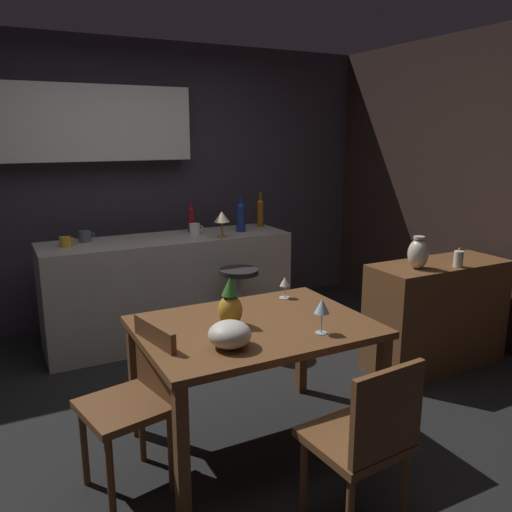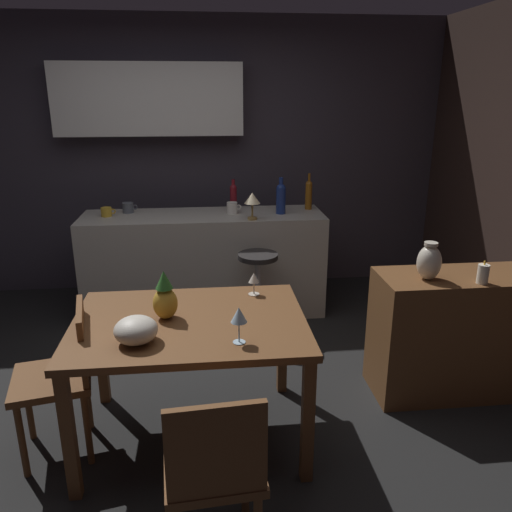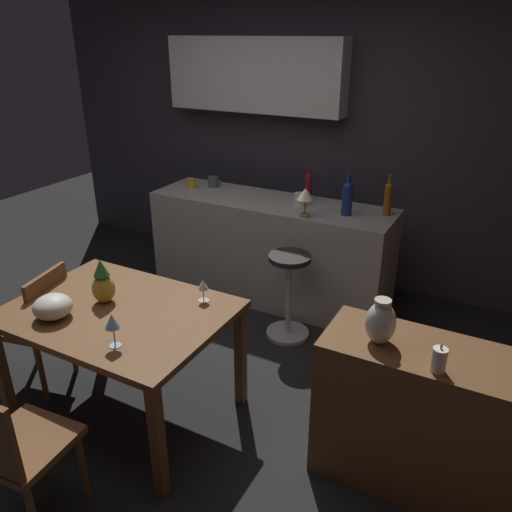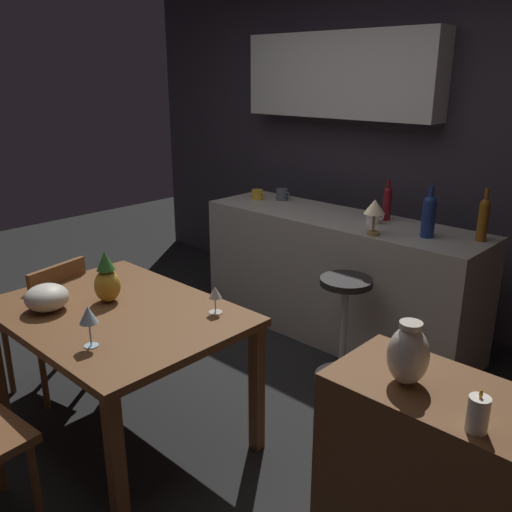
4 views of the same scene
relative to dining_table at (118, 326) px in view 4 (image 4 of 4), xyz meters
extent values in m
plane|color=black|center=(-0.07, 0.42, -0.65)|extent=(9.00, 9.00, 0.00)
cube|color=#38333D|center=(-0.07, 2.52, 0.65)|extent=(5.20, 0.10, 2.60)
cube|color=white|center=(-0.37, 2.40, 1.20)|extent=(1.70, 0.32, 0.64)
cube|color=brown|center=(0.00, 0.00, 0.07)|extent=(1.26, 0.92, 0.04)
cube|color=brown|center=(-0.58, 0.41, -0.30)|extent=(0.06, 0.06, 0.70)
cube|color=brown|center=(0.58, 0.41, -0.30)|extent=(0.06, 0.06, 0.70)
cube|color=brown|center=(0.58, -0.41, -0.30)|extent=(0.06, 0.06, 0.70)
cube|color=#B2ADA3|center=(0.09, 1.79, -0.20)|extent=(2.10, 0.60, 0.90)
cube|color=brown|center=(1.73, 0.31, -0.24)|extent=(1.10, 0.44, 0.82)
cube|color=brown|center=(-0.74, -0.05, -0.20)|extent=(0.47, 0.47, 0.04)
cube|color=brown|center=(-0.57, -0.01, -0.01)|extent=(0.11, 0.38, 0.39)
cylinder|color=brown|center=(-0.87, -0.24, -0.44)|extent=(0.04, 0.04, 0.43)
cylinder|color=brown|center=(-0.93, 0.07, -0.44)|extent=(0.04, 0.04, 0.43)
cylinder|color=brown|center=(-0.55, -0.17, -0.44)|extent=(0.04, 0.04, 0.43)
cylinder|color=brown|center=(-0.62, 0.14, -0.44)|extent=(0.04, 0.04, 0.43)
cylinder|color=brown|center=(0.25, -0.61, -0.44)|extent=(0.04, 0.04, 0.42)
cylinder|color=#262323|center=(0.51, 1.27, 0.02)|extent=(0.32, 0.32, 0.04)
cylinder|color=silver|center=(0.51, 1.27, -0.32)|extent=(0.04, 0.04, 0.65)
cylinder|color=silver|center=(0.51, 1.27, -0.64)|extent=(0.34, 0.34, 0.03)
cylinder|color=silver|center=(0.38, 0.32, 0.09)|extent=(0.07, 0.07, 0.00)
cylinder|color=silver|center=(0.38, 0.32, 0.13)|extent=(0.01, 0.01, 0.08)
cone|color=silver|center=(0.38, 0.32, 0.20)|extent=(0.06, 0.06, 0.06)
cylinder|color=silver|center=(0.25, -0.29, 0.09)|extent=(0.06, 0.06, 0.00)
cylinder|color=silver|center=(0.25, -0.29, 0.14)|extent=(0.01, 0.01, 0.11)
cone|color=silver|center=(0.25, -0.29, 0.24)|extent=(0.08, 0.08, 0.08)
ellipsoid|color=gold|center=(-0.13, 0.04, 0.17)|extent=(0.13, 0.13, 0.17)
cone|color=#2D6B28|center=(-0.13, 0.04, 0.31)|extent=(0.09, 0.09, 0.10)
ellipsoid|color=beige|center=(-0.25, -0.23, 0.15)|extent=(0.21, 0.21, 0.13)
cylinder|color=#8C5114|center=(1.04, 1.90, 0.36)|extent=(0.06, 0.06, 0.23)
sphere|color=#8C5114|center=(1.04, 1.90, 0.47)|extent=(0.06, 0.06, 0.06)
cylinder|color=#8C5114|center=(1.04, 1.90, 0.53)|extent=(0.02, 0.02, 0.08)
cylinder|color=maroon|center=(0.36, 1.94, 0.35)|extent=(0.06, 0.06, 0.20)
sphere|color=maroon|center=(0.36, 1.94, 0.45)|extent=(0.06, 0.06, 0.06)
cylinder|color=maroon|center=(0.36, 1.94, 0.49)|extent=(0.03, 0.03, 0.06)
cylinder|color=navy|center=(0.77, 1.75, 0.36)|extent=(0.08, 0.08, 0.22)
sphere|color=navy|center=(0.77, 1.75, 0.47)|extent=(0.08, 0.08, 0.08)
cylinder|color=navy|center=(0.77, 1.75, 0.53)|extent=(0.04, 0.04, 0.07)
cylinder|color=#515660|center=(-0.57, 1.92, 0.29)|extent=(0.10, 0.10, 0.09)
torus|color=#515660|center=(-0.51, 1.92, 0.30)|extent=(0.05, 0.01, 0.05)
cylinder|color=gold|center=(-0.73, 1.81, 0.28)|extent=(0.09, 0.09, 0.08)
torus|color=gold|center=(-0.68, 1.81, 0.29)|extent=(0.05, 0.01, 0.05)
cylinder|color=white|center=(0.34, 1.81, 0.29)|extent=(0.09, 0.09, 0.10)
torus|color=white|center=(0.40, 1.81, 0.30)|extent=(0.05, 0.01, 0.05)
cylinder|color=#A58447|center=(0.50, 1.56, 0.26)|extent=(0.08, 0.08, 0.02)
cylinder|color=#A58447|center=(0.50, 1.56, 0.32)|extent=(0.02, 0.02, 0.12)
cone|color=beige|center=(0.50, 1.56, 0.43)|extent=(0.13, 0.13, 0.09)
cylinder|color=white|center=(1.74, 0.16, 0.22)|extent=(0.07, 0.07, 0.12)
ellipsoid|color=yellow|center=(1.74, 0.16, 0.30)|extent=(0.01, 0.01, 0.03)
ellipsoid|color=beige|center=(1.45, 0.26, 0.27)|extent=(0.15, 0.15, 0.22)
cylinder|color=beige|center=(1.45, 0.26, 0.39)|extent=(0.08, 0.08, 0.02)
camera|label=1|loc=(-1.23, -2.40, 1.11)|focal=36.35mm
camera|label=2|loc=(0.10, -2.50, 1.26)|focal=35.30mm
camera|label=3|loc=(1.90, -1.86, 1.56)|focal=35.45mm
camera|label=4|loc=(2.23, -1.35, 1.21)|focal=38.44mm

